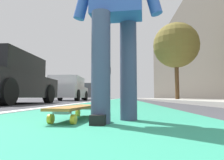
# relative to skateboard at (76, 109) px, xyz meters

# --- Properties ---
(ground_plane) EXTENTS (80.00, 80.00, 0.00)m
(ground_plane) POSITION_rel_skateboard_xyz_m (8.60, -0.12, -0.09)
(ground_plane) COLOR #38383D
(bike_lane_paint) EXTENTS (56.00, 2.17, 0.00)m
(bike_lane_paint) POSITION_rel_skateboard_xyz_m (22.60, -0.12, -0.09)
(bike_lane_paint) COLOR #288466
(bike_lane_paint) RESTS_ON ground
(lane_stripe_white) EXTENTS (52.00, 0.16, 0.01)m
(lane_stripe_white) POSITION_rel_skateboard_xyz_m (18.60, 1.11, -0.09)
(lane_stripe_white) COLOR silver
(lane_stripe_white) RESTS_ON ground
(sidewalk_curb) EXTENTS (52.00, 3.20, 0.11)m
(sidewalk_curb) POSITION_rel_skateboard_xyz_m (16.60, -3.79, -0.04)
(sidewalk_curb) COLOR #9E9B93
(sidewalk_curb) RESTS_ON ground
(building_facade) EXTENTS (40.00, 1.20, 10.07)m
(building_facade) POSITION_rel_skateboard_xyz_m (20.60, -6.95, 4.94)
(building_facade) COLOR #5C554B
(building_facade) RESTS_ON ground
(skateboard) EXTENTS (0.86, 0.28, 0.11)m
(skateboard) POSITION_rel_skateboard_xyz_m (0.00, 0.00, 0.00)
(skateboard) COLOR yellow
(skateboard) RESTS_ON ground
(skater_person) EXTENTS (0.45, 0.72, 1.64)m
(skater_person) POSITION_rel_skateboard_xyz_m (-0.15, -0.35, 0.84)
(skater_person) COLOR #384260
(skater_person) RESTS_ON ground
(parked_car_near) EXTENTS (4.20, 1.97, 1.48)m
(parked_car_near) POSITION_rel_skateboard_xyz_m (4.19, 3.18, 0.62)
(parked_car_near) COLOR black
(parked_car_near) RESTS_ON ground
(parked_car_mid) EXTENTS (4.25, 2.03, 1.48)m
(parked_car_mid) POSITION_rel_skateboard_xyz_m (10.96, 3.15, 0.62)
(parked_car_mid) COLOR #B7B7BC
(parked_car_mid) RESTS_ON ground
(parked_car_far) EXTENTS (4.54, 2.03, 1.49)m
(parked_car_far) POSITION_rel_skateboard_xyz_m (17.69, 2.95, 0.63)
(parked_car_far) COLOR #4C5156
(parked_car_far) RESTS_ON ground
(traffic_light) EXTENTS (0.33, 0.28, 4.06)m
(traffic_light) POSITION_rel_skateboard_xyz_m (24.48, 1.51, 2.72)
(traffic_light) COLOR #2D2D2D
(traffic_light) RESTS_ON ground
(street_tree_mid) EXTENTS (2.61, 2.61, 4.52)m
(street_tree_mid) POSITION_rel_skateboard_xyz_m (10.20, -3.39, 3.11)
(street_tree_mid) COLOR brown
(street_tree_mid) RESTS_ON ground
(pedestrian_distant) EXTENTS (0.43, 0.67, 1.54)m
(pedestrian_distant) POSITION_rel_skateboard_xyz_m (13.11, 1.71, 0.79)
(pedestrian_distant) COLOR black
(pedestrian_distant) RESTS_ON ground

